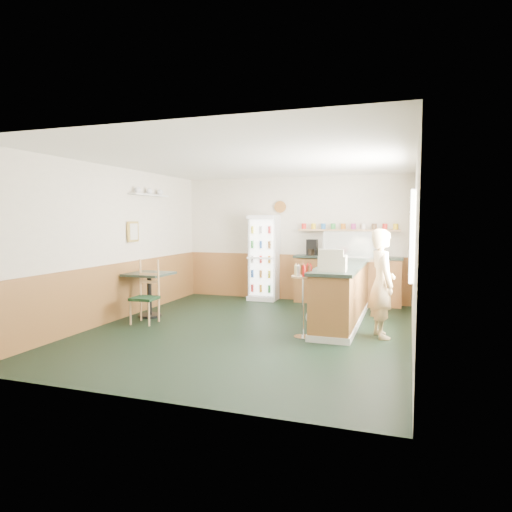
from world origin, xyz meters
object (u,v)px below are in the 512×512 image
at_px(drinks_fridge, 264,258).
at_px(shopkeeper, 382,283).
at_px(condiment_stand, 303,289).
at_px(cafe_chair, 147,290).
at_px(display_case, 349,246).
at_px(cafe_table, 149,286).
at_px(cash_register, 333,263).

distance_m(drinks_fridge, shopkeeper, 3.66).
relative_size(condiment_stand, cafe_chair, 1.01).
xyz_separation_m(display_case, cafe_chair, (-3.19, -1.90, -0.71)).
bearing_deg(drinks_fridge, shopkeeper, -43.19).
distance_m(drinks_fridge, condiment_stand, 3.31).
relative_size(condiment_stand, cafe_table, 1.36).
xyz_separation_m(cash_register, cafe_chair, (-3.19, -0.02, -0.56)).
height_order(condiment_stand, cafe_table, condiment_stand).
relative_size(display_case, cash_register, 2.24).
bearing_deg(cafe_chair, shopkeeper, 0.58).
distance_m(condiment_stand, cafe_table, 3.04).
distance_m(display_case, cafe_chair, 3.78).
bearing_deg(cafe_table, display_case, 23.74).
relative_size(shopkeeper, cafe_chair, 1.51).
xyz_separation_m(drinks_fridge, display_case, (1.96, -0.87, 0.34)).
relative_size(drinks_fridge, condiment_stand, 1.71).
relative_size(shopkeeper, condiment_stand, 1.50).
distance_m(shopkeeper, cafe_table, 4.11).
relative_size(drinks_fridge, cash_register, 4.44).
bearing_deg(cafe_table, cafe_chair, -62.62).
distance_m(display_case, shopkeeper, 1.83).
xyz_separation_m(drinks_fridge, cafe_chair, (-1.22, -2.77, -0.37)).
bearing_deg(condiment_stand, cash_register, 21.75).
height_order(display_case, condiment_stand, display_case).
distance_m(drinks_fridge, cash_register, 3.38).
bearing_deg(condiment_stand, cafe_table, 169.57).
bearing_deg(shopkeeper, cafe_table, 67.52).
height_order(condiment_stand, cafe_chair, condiment_stand).
xyz_separation_m(display_case, cafe_table, (-3.40, -1.50, -0.71)).
relative_size(cash_register, shopkeeper, 0.26).
xyz_separation_m(drinks_fridge, condiment_stand, (1.55, -2.91, -0.20)).
bearing_deg(condiment_stand, cafe_chair, 177.10).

